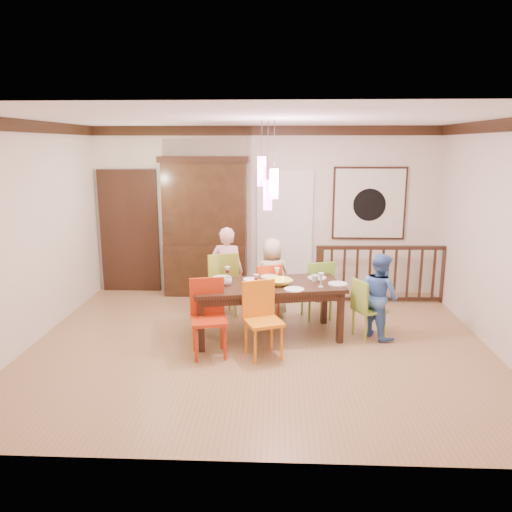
{
  "coord_description": "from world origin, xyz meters",
  "views": [
    {
      "loc": [
        0.23,
        -6.18,
        2.59
      ],
      "look_at": [
        -0.06,
        0.44,
        1.11
      ],
      "focal_mm": 35.0,
      "sensor_mm": 36.0,
      "label": 1
    }
  ],
  "objects_px": {
    "chair_end_right": "(369,304)",
    "china_hutch": "(205,227)",
    "chair_far_left": "(220,279)",
    "balustrade": "(382,273)",
    "person_far_mid": "(272,277)",
    "person_end_right": "(380,296)",
    "person_far_left": "(227,271)",
    "dining_table": "(267,290)"
  },
  "relations": [
    {
      "from": "chair_far_left",
      "to": "person_far_mid",
      "type": "height_order",
      "value": "person_far_mid"
    },
    {
      "from": "china_hutch",
      "to": "person_far_mid",
      "type": "xyz_separation_m",
      "value": [
        1.17,
        -1.12,
        -0.59
      ]
    },
    {
      "from": "person_far_left",
      "to": "person_far_mid",
      "type": "distance_m",
      "value": 0.69
    },
    {
      "from": "china_hutch",
      "to": "balustrade",
      "type": "xyz_separation_m",
      "value": [
        3.0,
        -0.35,
        -0.7
      ]
    },
    {
      "from": "china_hutch",
      "to": "person_end_right",
      "type": "distance_m",
      "value": 3.33
    },
    {
      "from": "person_far_left",
      "to": "person_end_right",
      "type": "bearing_deg",
      "value": 166.79
    },
    {
      "from": "person_far_left",
      "to": "balustrade",
      "type": "bearing_deg",
      "value": -155.74
    },
    {
      "from": "chair_end_right",
      "to": "person_far_mid",
      "type": "xyz_separation_m",
      "value": [
        -1.34,
        0.83,
        0.14
      ]
    },
    {
      "from": "china_hutch",
      "to": "person_far_mid",
      "type": "relative_size",
      "value": 1.97
    },
    {
      "from": "person_far_mid",
      "to": "person_end_right",
      "type": "height_order",
      "value": "person_far_mid"
    },
    {
      "from": "chair_end_right",
      "to": "china_hutch",
      "type": "height_order",
      "value": "china_hutch"
    },
    {
      "from": "chair_far_left",
      "to": "balustrade",
      "type": "xyz_separation_m",
      "value": [
        2.62,
        0.81,
        -0.08
      ]
    },
    {
      "from": "dining_table",
      "to": "person_end_right",
      "type": "relative_size",
      "value": 1.82
    },
    {
      "from": "dining_table",
      "to": "chair_end_right",
      "type": "xyz_separation_m",
      "value": [
        1.39,
        0.03,
        -0.19
      ]
    },
    {
      "from": "china_hutch",
      "to": "balustrade",
      "type": "height_order",
      "value": "china_hutch"
    },
    {
      "from": "chair_far_left",
      "to": "person_far_left",
      "type": "distance_m",
      "value": 0.16
    },
    {
      "from": "person_far_mid",
      "to": "person_far_left",
      "type": "bearing_deg",
      "value": -14.6
    },
    {
      "from": "person_far_left",
      "to": "person_far_mid",
      "type": "xyz_separation_m",
      "value": [
        0.69,
        -0.02,
        -0.08
      ]
    },
    {
      "from": "china_hutch",
      "to": "person_far_left",
      "type": "bearing_deg",
      "value": -66.43
    },
    {
      "from": "china_hutch",
      "to": "person_end_right",
      "type": "relative_size",
      "value": 2.05
    },
    {
      "from": "chair_end_right",
      "to": "person_end_right",
      "type": "relative_size",
      "value": 0.7
    },
    {
      "from": "chair_far_left",
      "to": "person_end_right",
      "type": "distance_m",
      "value": 2.39
    },
    {
      "from": "chair_end_right",
      "to": "person_end_right",
      "type": "height_order",
      "value": "person_end_right"
    },
    {
      "from": "person_far_mid",
      "to": "person_end_right",
      "type": "relative_size",
      "value": 1.04
    },
    {
      "from": "person_end_right",
      "to": "chair_end_right",
      "type": "bearing_deg",
      "value": 71.52
    },
    {
      "from": "chair_end_right",
      "to": "person_end_right",
      "type": "bearing_deg",
      "value": -103.63
    },
    {
      "from": "chair_end_right",
      "to": "china_hutch",
      "type": "relative_size",
      "value": 0.34
    },
    {
      "from": "chair_far_left",
      "to": "person_far_mid",
      "type": "distance_m",
      "value": 0.79
    },
    {
      "from": "china_hutch",
      "to": "person_end_right",
      "type": "height_order",
      "value": "china_hutch"
    },
    {
      "from": "china_hutch",
      "to": "chair_end_right",
      "type": "bearing_deg",
      "value": -37.86
    },
    {
      "from": "chair_end_right",
      "to": "balustrade",
      "type": "xyz_separation_m",
      "value": [
        0.5,
        1.6,
        0.03
      ]
    },
    {
      "from": "dining_table",
      "to": "chair_end_right",
      "type": "bearing_deg",
      "value": -10.09
    },
    {
      "from": "dining_table",
      "to": "china_hutch",
      "type": "bearing_deg",
      "value": 108.0
    },
    {
      "from": "chair_far_left",
      "to": "china_hutch",
      "type": "height_order",
      "value": "china_hutch"
    },
    {
      "from": "balustrade",
      "to": "person_far_mid",
      "type": "height_order",
      "value": "person_far_mid"
    },
    {
      "from": "chair_end_right",
      "to": "china_hutch",
      "type": "bearing_deg",
      "value": 27.82
    },
    {
      "from": "china_hutch",
      "to": "person_far_left",
      "type": "distance_m",
      "value": 1.31
    },
    {
      "from": "dining_table",
      "to": "chair_far_left",
      "type": "distance_m",
      "value": 1.11
    },
    {
      "from": "dining_table",
      "to": "person_far_mid",
      "type": "distance_m",
      "value": 0.86
    },
    {
      "from": "person_far_mid",
      "to": "balustrade",
      "type": "bearing_deg",
      "value": -170.03
    },
    {
      "from": "person_far_left",
      "to": "china_hutch",
      "type": "bearing_deg",
      "value": -58.89
    },
    {
      "from": "chair_far_left",
      "to": "balustrade",
      "type": "height_order",
      "value": "chair_far_left"
    }
  ]
}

